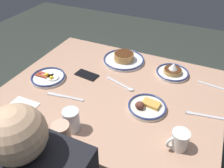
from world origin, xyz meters
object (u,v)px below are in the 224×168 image
(coffee_mug, at_px, (179,140))
(drinking_glass, at_px, (72,121))
(plate_near_main, at_px, (124,59))
(plate_center_pancakes, at_px, (147,107))
(fork_near, at_px, (214,86))
(plate_far_side, at_px, (48,77))
(tea_spoon, at_px, (123,86))
(butter_knife, at_px, (65,97))
(plate_far_companion, at_px, (172,72))
(cell_phone, at_px, (87,75))
(fork_far, at_px, (206,116))
(paper_napkin, at_px, (20,108))

(coffee_mug, distance_m, drinking_glass, 0.48)
(plate_near_main, bearing_deg, drinking_glass, 91.14)
(plate_center_pancakes, bearing_deg, fork_near, -131.36)
(plate_far_side, relative_size, tea_spoon, 1.03)
(fork_near, height_order, butter_knife, same)
(plate_far_companion, xyz_separation_m, tea_spoon, (0.23, 0.24, -0.02))
(tea_spoon, bearing_deg, plate_far_companion, -133.75)
(drinking_glass, height_order, cell_phone, drinking_glass)
(plate_far_companion, bearing_deg, coffee_mug, 105.11)
(fork_near, distance_m, fork_far, 0.27)
(plate_far_side, bearing_deg, tea_spoon, -164.44)
(plate_center_pancakes, bearing_deg, cell_phone, -17.20)
(cell_phone, distance_m, fork_far, 0.73)
(paper_napkin, height_order, butter_knife, butter_knife)
(drinking_glass, distance_m, paper_napkin, 0.33)
(drinking_glass, bearing_deg, plate_near_main, -88.86)
(plate_center_pancakes, distance_m, butter_knife, 0.45)
(coffee_mug, relative_size, butter_knife, 0.42)
(plate_center_pancakes, distance_m, fork_far, 0.30)
(coffee_mug, relative_size, drinking_glass, 0.82)
(plate_near_main, height_order, cell_phone, plate_near_main)
(coffee_mug, xyz_separation_m, paper_napkin, (0.80, 0.10, -0.04))
(plate_far_side, bearing_deg, fork_near, -159.87)
(plate_near_main, height_order, plate_center_pancakes, plate_near_main)
(cell_phone, height_order, butter_knife, cell_phone)
(plate_center_pancakes, distance_m, plate_far_side, 0.63)
(plate_center_pancakes, relative_size, coffee_mug, 2.20)
(fork_near, height_order, fork_far, same)
(plate_far_companion, relative_size, coffee_mug, 2.23)
(plate_far_side, height_order, drinking_glass, drinking_glass)
(paper_napkin, xyz_separation_m, butter_knife, (-0.16, -0.17, 0.00))
(paper_napkin, bearing_deg, tea_spoon, -136.26)
(plate_near_main, relative_size, cell_phone, 1.94)
(paper_napkin, relative_size, tea_spoon, 0.74)
(coffee_mug, distance_m, tea_spoon, 0.49)
(plate_center_pancakes, xyz_separation_m, fork_far, (-0.29, -0.07, -0.01))
(plate_near_main, xyz_separation_m, paper_napkin, (0.31, 0.66, -0.02))
(plate_center_pancakes, height_order, drinking_glass, drinking_glass)
(drinking_glass, bearing_deg, plate_far_side, -38.27)
(paper_napkin, bearing_deg, plate_far_side, -83.98)
(cell_phone, distance_m, paper_napkin, 0.44)
(plate_far_side, xyz_separation_m, fork_far, (-0.92, -0.07, -0.01))
(plate_far_companion, distance_m, fork_near, 0.26)
(cell_phone, distance_m, fork_near, 0.77)
(plate_center_pancakes, xyz_separation_m, plate_far_side, (0.63, -0.00, -0.00))
(fork_near, height_order, tea_spoon, tea_spoon)
(coffee_mug, xyz_separation_m, fork_near, (-0.11, -0.52, -0.04))
(fork_far, bearing_deg, butter_knife, 13.23)
(plate_center_pancakes, xyz_separation_m, tea_spoon, (0.18, -0.13, -0.01))
(plate_center_pancakes, bearing_deg, paper_napkin, 24.38)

